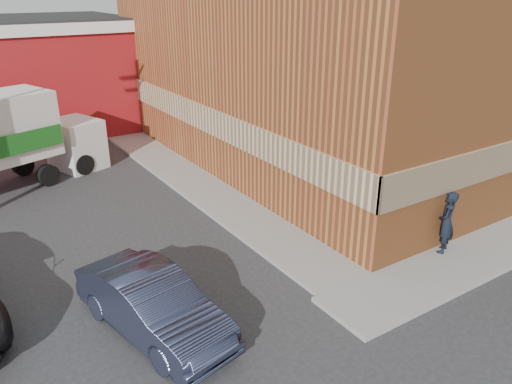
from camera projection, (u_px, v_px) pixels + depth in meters
ground at (327, 295)px, 12.20m from camera, size 90.00×90.00×0.00m
brick_building at (346, 43)px, 21.66m from camera, size 14.25×18.25×9.36m
sidewalk_west at (187, 178)px, 19.44m from camera, size 1.80×18.00×0.12m
man at (447, 222)px, 13.64m from camera, size 0.78×0.69×1.79m
sedan at (153, 305)px, 10.66m from camera, size 2.32×4.41×1.38m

